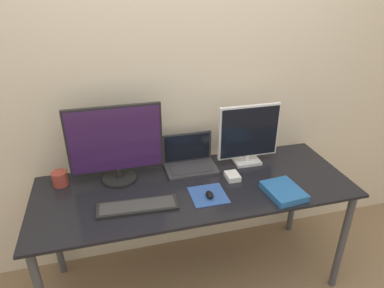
# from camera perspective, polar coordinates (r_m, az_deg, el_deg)

# --- Properties ---
(wall_back) EXTENTS (7.00, 0.05, 2.50)m
(wall_back) POSITION_cam_1_polar(r_m,az_deg,el_deg) (2.19, -2.25, 9.73)
(wall_back) COLOR beige
(wall_back) RESTS_ON ground_plane
(desk) EXTENTS (1.87, 0.69, 0.76)m
(desk) POSITION_cam_1_polar(r_m,az_deg,el_deg) (2.09, 0.53, -8.97)
(desk) COLOR black
(desk) RESTS_ON ground_plane
(monitor_left) EXTENTS (0.55, 0.20, 0.48)m
(monitor_left) POSITION_cam_1_polar(r_m,az_deg,el_deg) (2.03, -12.59, -0.06)
(monitor_left) COLOR black
(monitor_left) RESTS_ON desk
(monitor_right) EXTENTS (0.40, 0.12, 0.40)m
(monitor_right) POSITION_cam_1_polar(r_m,az_deg,el_deg) (2.22, 9.45, 1.56)
(monitor_right) COLOR silver
(monitor_right) RESTS_ON desk
(laptop) EXTENTS (0.32, 0.21, 0.22)m
(laptop) POSITION_cam_1_polar(r_m,az_deg,el_deg) (2.20, -0.40, -2.64)
(laptop) COLOR #333338
(laptop) RESTS_ON desk
(keyboard) EXTENTS (0.44, 0.15, 0.02)m
(keyboard) POSITION_cam_1_polar(r_m,az_deg,el_deg) (1.89, -9.05, -10.24)
(keyboard) COLOR black
(keyboard) RESTS_ON desk
(mousepad) EXTENTS (0.20, 0.20, 0.00)m
(mousepad) POSITION_cam_1_polar(r_m,az_deg,el_deg) (1.96, 2.72, -8.50)
(mousepad) COLOR #2D519E
(mousepad) RESTS_ON desk
(mouse) EXTENTS (0.04, 0.07, 0.03)m
(mouse) POSITION_cam_1_polar(r_m,az_deg,el_deg) (1.93, 2.95, -8.44)
(mouse) COLOR black
(mouse) RESTS_ON mousepad
(book) EXTENTS (0.21, 0.25, 0.04)m
(book) POSITION_cam_1_polar(r_m,az_deg,el_deg) (2.03, 15.01, -7.62)
(book) COLOR #235B9E
(book) RESTS_ON desk
(mug) EXTENTS (0.09, 0.09, 0.09)m
(mug) POSITION_cam_1_polar(r_m,az_deg,el_deg) (2.18, -21.13, -5.39)
(mug) COLOR #99382D
(mug) RESTS_ON desk
(power_brick) EXTENTS (0.08, 0.10, 0.03)m
(power_brick) POSITION_cam_1_polar(r_m,az_deg,el_deg) (2.12, 6.74, -5.36)
(power_brick) COLOR white
(power_brick) RESTS_ON desk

